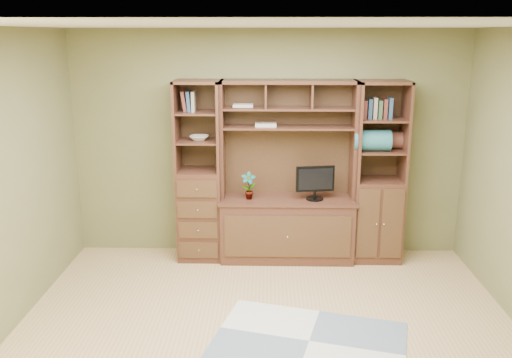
{
  "coord_description": "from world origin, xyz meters",
  "views": [
    {
      "loc": [
        0.0,
        -4.14,
        2.54
      ],
      "look_at": [
        -0.12,
        1.2,
        1.1
      ],
      "focal_mm": 38.0,
      "sensor_mm": 36.0,
      "label": 1
    }
  ],
  "objects_px": {
    "left_tower": "(199,172)",
    "monitor": "(315,177)",
    "center_hutch": "(288,173)",
    "right_tower": "(379,173)"
  },
  "relations": [
    {
      "from": "center_hutch",
      "to": "left_tower",
      "type": "bearing_deg",
      "value": 177.71
    },
    {
      "from": "center_hutch",
      "to": "monitor",
      "type": "relative_size",
      "value": 3.84
    },
    {
      "from": "right_tower",
      "to": "center_hutch",
      "type": "bearing_deg",
      "value": -177.77
    },
    {
      "from": "right_tower",
      "to": "monitor",
      "type": "height_order",
      "value": "right_tower"
    },
    {
      "from": "center_hutch",
      "to": "right_tower",
      "type": "height_order",
      "value": "same"
    },
    {
      "from": "left_tower",
      "to": "right_tower",
      "type": "relative_size",
      "value": 1.0
    },
    {
      "from": "left_tower",
      "to": "monitor",
      "type": "distance_m",
      "value": 1.31
    },
    {
      "from": "center_hutch",
      "to": "right_tower",
      "type": "relative_size",
      "value": 1.0
    },
    {
      "from": "left_tower",
      "to": "monitor",
      "type": "xyz_separation_m",
      "value": [
        1.31,
        -0.07,
        -0.03
      ]
    },
    {
      "from": "right_tower",
      "to": "monitor",
      "type": "xyz_separation_m",
      "value": [
        -0.72,
        -0.07,
        -0.03
      ]
    }
  ]
}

